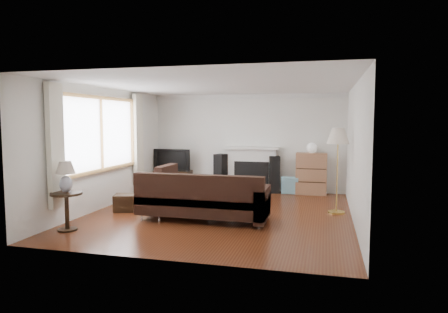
% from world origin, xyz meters
% --- Properties ---
extents(room, '(5.10, 5.60, 2.54)m').
position_xyz_m(room, '(0.00, 0.00, 1.25)').
color(room, '#562613').
rests_on(room, ground).
extents(window, '(0.12, 2.74, 1.54)m').
position_xyz_m(window, '(-2.45, -0.20, 1.55)').
color(window, brown).
rests_on(window, room).
extents(curtain_near, '(0.10, 0.35, 2.10)m').
position_xyz_m(curtain_near, '(-2.40, -1.72, 1.40)').
color(curtain_near, '#EDE8CF').
rests_on(curtain_near, room).
extents(curtain_far, '(0.10, 0.35, 2.10)m').
position_xyz_m(curtain_far, '(-2.40, 1.32, 1.40)').
color(curtain_far, '#EDE8CF').
rests_on(curtain_far, room).
extents(fireplace, '(1.40, 0.26, 1.15)m').
position_xyz_m(fireplace, '(0.15, 2.64, 0.57)').
color(fireplace, white).
rests_on(fireplace, room).
extents(tv_stand, '(0.98, 0.44, 0.49)m').
position_xyz_m(tv_stand, '(-1.98, 2.50, 0.24)').
color(tv_stand, black).
rests_on(tv_stand, ground).
extents(television, '(1.01, 0.13, 0.58)m').
position_xyz_m(television, '(-1.96, 2.50, 0.78)').
color(television, black).
rests_on(television, tv_stand).
extents(speaker_left, '(0.36, 0.39, 0.95)m').
position_xyz_m(speaker_left, '(-0.65, 2.52, 0.48)').
color(speaker_left, black).
rests_on(speaker_left, ground).
extents(speaker_right, '(0.32, 0.36, 0.93)m').
position_xyz_m(speaker_right, '(0.75, 2.54, 0.46)').
color(speaker_right, black).
rests_on(speaker_right, ground).
extents(bookshelf, '(0.75, 0.35, 1.03)m').
position_xyz_m(bookshelf, '(1.66, 2.53, 0.51)').
color(bookshelf, '#986646').
rests_on(bookshelf, ground).
extents(globe_lamp, '(0.25, 0.25, 0.25)m').
position_xyz_m(globe_lamp, '(1.66, 2.53, 1.15)').
color(globe_lamp, white).
rests_on(globe_lamp, bookshelf).
extents(sectional_sofa, '(2.56, 1.87, 0.83)m').
position_xyz_m(sectional_sofa, '(-0.17, -0.56, 0.41)').
color(sectional_sofa, black).
rests_on(sectional_sofa, ground).
extents(coffee_table, '(1.22, 0.74, 0.46)m').
position_xyz_m(coffee_table, '(-0.25, 0.75, 0.23)').
color(coffee_table, '#9D7A4B').
rests_on(coffee_table, ground).
extents(footstool, '(0.50, 0.50, 0.34)m').
position_xyz_m(footstool, '(-1.93, -0.27, 0.17)').
color(footstool, black).
rests_on(footstool, ground).
extents(floor_lamp, '(0.46, 0.46, 1.68)m').
position_xyz_m(floor_lamp, '(2.22, 0.60, 0.84)').
color(floor_lamp, gold).
rests_on(floor_lamp, ground).
extents(side_table, '(0.51, 0.51, 0.64)m').
position_xyz_m(side_table, '(-2.15, -1.82, 0.32)').
color(side_table, black).
rests_on(side_table, ground).
extents(table_lamp, '(0.32, 0.32, 0.51)m').
position_xyz_m(table_lamp, '(-2.15, -1.82, 0.90)').
color(table_lamp, silver).
rests_on(table_lamp, side_table).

